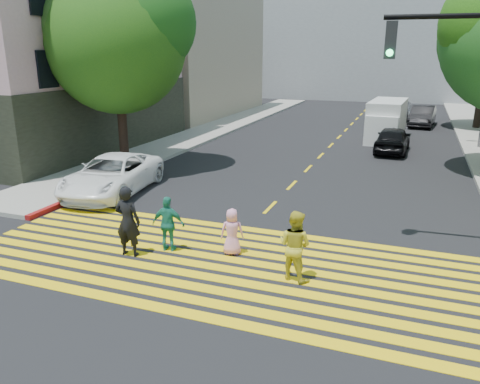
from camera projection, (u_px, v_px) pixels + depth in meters
The scene contains 18 objects.
ground at pixel (195, 284), 10.85m from camera, with size 120.00×120.00×0.00m, color black.
sidewalk_left at pixel (222, 126), 33.42m from camera, with size 3.00×40.00×0.15m, color gray.
curb_red at pixel (104, 186), 18.53m from camera, with size 0.20×8.00×0.16m, color maroon.
crosswalk at pixel (216, 262), 11.99m from camera, with size 13.40×5.30×0.01m.
lane_line at pixel (343, 133), 31.04m from camera, with size 0.12×34.40×0.01m.
building_left_pink at pixel (25, 63), 25.67m from camera, with size 12.10×14.10×11.00m.
building_left_tan at pixel (167, 54), 39.91m from camera, with size 12.00×16.00×10.00m, color tan.
backdrop_block at pixel (381, 44), 52.19m from camera, with size 30.00×8.00×12.00m, color gray.
tree_left at pixel (118, 36), 20.13m from camera, with size 7.15×6.88×8.64m.
pedestrian_man at pixel (128, 221), 12.18m from camera, with size 0.69×0.45×1.89m, color black.
pedestrian_woman at pixel (295, 245), 10.90m from camera, with size 0.82×0.64×1.70m, color gold.
pedestrian_child at pixel (232, 232), 12.32m from camera, with size 0.62×0.40×1.26m, color pink.
pedestrian_extra at pixel (168, 224), 12.50m from camera, with size 0.89×0.37×1.52m, color #22826B.
white_sedan at pixel (112, 175), 17.70m from camera, with size 2.37×5.14×1.43m, color white.
dark_car_near at pixel (393, 139), 24.97m from camera, with size 1.65×4.11×1.40m, color black.
silver_car at pixel (401, 110), 37.62m from camera, with size 2.04×5.01×1.46m, color #A0A3AB.
dark_car_parked at pixel (422, 116), 33.87m from camera, with size 1.55×4.45×1.47m, color black.
white_van at pixel (386, 122), 28.28m from camera, with size 2.17×5.15×2.39m.
Camera 1 is at (4.41, -8.79, 5.18)m, focal length 35.00 mm.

